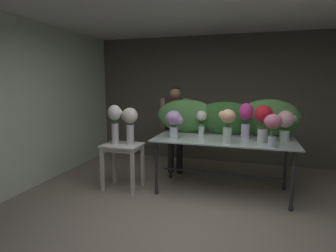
{
  "coord_description": "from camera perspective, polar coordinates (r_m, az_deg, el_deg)",
  "views": [
    {
      "loc": [
        0.68,
        -2.71,
        1.71
      ],
      "look_at": [
        -0.56,
        1.34,
        1.03
      ],
      "focal_mm": 28.9,
      "sensor_mm": 36.0,
      "label": 1
    }
  ],
  "objects": [
    {
      "name": "vase_blush_snapdragons",
      "position": [
        4.31,
        23.54,
        0.68
      ],
      "size": [
        0.28,
        0.24,
        0.45
      ],
      "color": "silver",
      "rests_on": "display_table_glass"
    },
    {
      "name": "vase_rosy_dahlias",
      "position": [
        3.82,
        21.2,
        0.09
      ],
      "size": [
        0.23,
        0.22,
        0.44
      ],
      "color": "silver",
      "rests_on": "display_table_glass"
    },
    {
      "name": "wall_left",
      "position": [
        5.52,
        -21.55,
        4.74
      ],
      "size": [
        0.12,
        3.32,
        2.69
      ],
      "primitive_type": "cube",
      "color": "silver",
      "rests_on": "ground"
    },
    {
      "name": "vase_ivory_ranunculus",
      "position": [
        4.44,
        7.11,
        1.29
      ],
      "size": [
        0.18,
        0.17,
        0.4
      ],
      "color": "silver",
      "rests_on": "display_table_glass"
    },
    {
      "name": "vase_lilac_stock",
      "position": [
        4.15,
        1.29,
        0.98
      ],
      "size": [
        0.28,
        0.25,
        0.43
      ],
      "color": "silver",
      "rests_on": "display_table_glass"
    },
    {
      "name": "wall_back",
      "position": [
        5.97,
        10.45,
        5.5
      ],
      "size": [
        5.5,
        0.12,
        2.69
      ],
      "primitive_type": "cube",
      "color": "#5B564C",
      "rests_on": "ground"
    },
    {
      "name": "florist",
      "position": [
        5.04,
        1.53,
        1.02
      ],
      "size": [
        0.58,
        0.24,
        1.62
      ],
      "color": "#232328",
      "rests_on": "ground"
    },
    {
      "name": "foliage_backdrop",
      "position": [
        4.55,
        12.26,
        1.79
      ],
      "size": [
        2.31,
        0.31,
        0.6
      ],
      "color": "#477F3D",
      "rests_on": "display_table_glass"
    },
    {
      "name": "display_table_glass",
      "position": [
        4.26,
        11.55,
        -4.19
      ],
      "size": [
        2.12,
        0.96,
        0.87
      ],
      "color": "silver",
      "rests_on": "ground"
    },
    {
      "name": "ground_plane",
      "position": [
        4.69,
        7.64,
        -12.32
      ],
      "size": [
        7.15,
        7.15,
        0.0
      ],
      "primitive_type": "plane",
      "color": "gray"
    },
    {
      "name": "vase_white_roses_tall",
      "position": [
        4.36,
        -11.12,
        1.25
      ],
      "size": [
        0.23,
        0.21,
        0.62
      ],
      "color": "silver",
      "rests_on": "side_table_white"
    },
    {
      "name": "ceiling_slab",
      "position": [
        4.49,
        8.45,
        22.49
      ],
      "size": [
        5.62,
        3.32,
        0.12
      ],
      "primitive_type": "cube",
      "color": "silver",
      "rests_on": "wall_back"
    },
    {
      "name": "side_table_white",
      "position": [
        4.41,
        -9.58,
        -5.38
      ],
      "size": [
        0.6,
        0.48,
        0.74
      ],
      "color": "silver",
      "rests_on": "ground"
    },
    {
      "name": "vase_peach_freesia",
      "position": [
        3.89,
        12.39,
        0.69
      ],
      "size": [
        0.24,
        0.21,
        0.48
      ],
      "color": "silver",
      "rests_on": "display_table_glass"
    },
    {
      "name": "vase_cream_lisianthus_tall",
      "position": [
        4.3,
        -8.06,
        0.99
      ],
      "size": [
        0.27,
        0.25,
        0.58
      ],
      "color": "silver",
      "rests_on": "side_table_white"
    },
    {
      "name": "vase_crimson_peonies",
      "position": [
        4.08,
        19.47,
        1.31
      ],
      "size": [
        0.25,
        0.25,
        0.54
      ],
      "color": "silver",
      "rests_on": "display_table_glass"
    },
    {
      "name": "vase_magenta_carnations",
      "position": [
        4.26,
        16.12,
        1.61
      ],
      "size": [
        0.21,
        0.21,
        0.55
      ],
      "color": "silver",
      "rests_on": "display_table_glass"
    }
  ]
}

